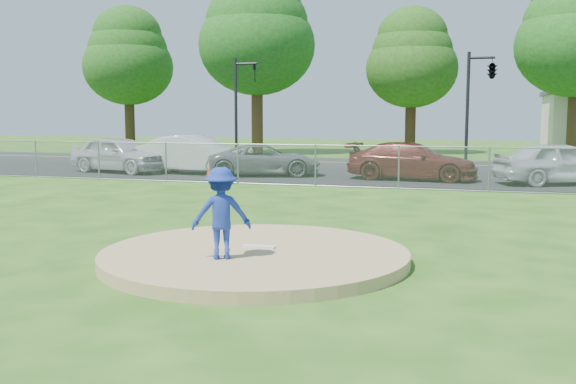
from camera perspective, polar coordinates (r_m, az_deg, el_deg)
name	(u,v)px	position (r m, az deg, el deg)	size (l,w,h in m)	color
ground	(360,195)	(20.92, 6.38, -0.25)	(120.00, 120.00, 0.00)	#224D11
pitchers_mound	(255,256)	(11.35, -2.95, -5.66)	(5.40, 5.40, 0.20)	tan
pitching_rubber	(259,247)	(11.51, -2.61, -4.87)	(0.60, 0.15, 0.04)	white
chain_link_fence	(370,167)	(22.81, 7.33, 2.21)	(40.00, 0.06, 1.50)	gray
parking_lot	(388,177)	(27.30, 8.88, 1.36)	(50.00, 8.00, 0.01)	black
street	(408,164)	(34.72, 10.62, 2.46)	(60.00, 7.00, 0.01)	black
tree_far_left	(128,56)	(50.69, -14.04, 11.69)	(6.72, 6.72, 10.74)	#332312
tree_left	(257,30)	(44.34, -2.80, 14.15)	(7.84, 7.84, 12.53)	#3D2816
tree_center	(412,57)	(44.85, 10.95, 11.68)	(6.16, 6.16, 9.84)	#361F13
traffic_signal_left	(240,101)	(34.77, -4.29, 8.11)	(1.28, 0.20, 5.60)	black
traffic_signal_center	(490,72)	(32.49, 17.49, 10.12)	(1.42, 2.48, 5.60)	black
pitcher	(221,213)	(10.58, -5.95, -1.88)	(0.98, 0.56, 1.51)	#1B3296
traffic_cone	(211,168)	(27.34, -6.90, 2.15)	(0.36, 0.36, 0.70)	#E13E0B
parked_car_silver	(120,154)	(29.95, -14.74, 3.28)	(1.95, 4.84, 1.65)	silver
parked_car_white	(195,155)	(28.62, -8.26, 3.32)	(1.78, 5.11, 1.68)	silver
parked_car_gray	(265,160)	(27.40, -2.07, 2.85)	(2.19, 4.75, 1.32)	slate
parked_car_darkred	(412,161)	(26.06, 10.95, 2.72)	(2.09, 5.13, 1.49)	#5D1917
parked_car_pearl	(560,163)	(25.83, 23.03, 2.40)	(1.90, 4.71, 1.61)	silver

